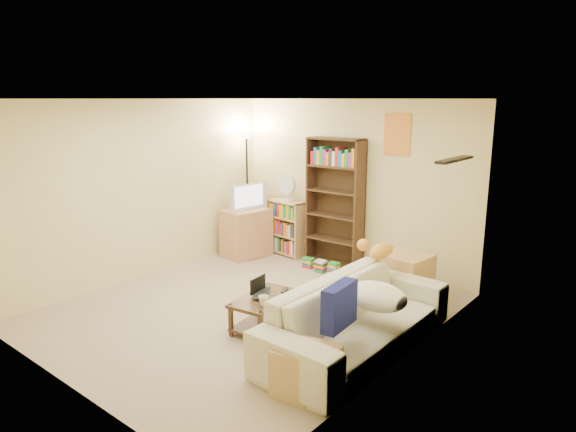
{
  "coord_description": "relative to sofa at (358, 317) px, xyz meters",
  "views": [
    {
      "loc": [
        4.07,
        -4.19,
        2.5
      ],
      "look_at": [
        0.05,
        0.7,
        1.05
      ],
      "focal_mm": 32.0,
      "sensor_mm": 36.0,
      "label": 1
    }
  ],
  "objects": [
    {
      "name": "room",
      "position": [
        -1.55,
        0.02,
        1.28
      ],
      "size": [
        4.5,
        4.54,
        2.52
      ],
      "color": "tan",
      "rests_on": "ground"
    },
    {
      "name": "sofa",
      "position": [
        0.0,
        0.0,
        0.0
      ],
      "size": [
        2.38,
        0.94,
        0.69
      ],
      "primitive_type": "imported",
      "rotation": [
        0.0,
        0.0,
        1.57
      ],
      "color": "beige",
      "rests_on": "ground"
    },
    {
      "name": "navy_pillow",
      "position": [
        0.11,
        -0.51,
        0.32
      ],
      "size": [
        0.18,
        0.47,
        0.41
      ],
      "primitive_type": "cube",
      "rotation": [
        0.0,
        0.0,
        1.67
      ],
      "color": "navy",
      "rests_on": "sofa"
    },
    {
      "name": "cream_blanket",
      "position": [
        0.17,
        0.06,
        0.25
      ],
      "size": [
        0.64,
        0.46,
        0.27
      ],
      "primitive_type": "ellipsoid",
      "color": "white",
      "rests_on": "sofa"
    },
    {
      "name": "tabby_cat",
      "position": [
        -0.3,
        0.91,
        0.44
      ],
      "size": [
        0.54,
        0.2,
        0.19
      ],
      "color": "gold",
      "rests_on": "sofa"
    },
    {
      "name": "coffee_table",
      "position": [
        -1.06,
        -0.24,
        -0.12
      ],
      "size": [
        0.56,
        0.87,
        0.36
      ],
      "rotation": [
        0.0,
        0.0,
        0.13
      ],
      "color": "#3B2716",
      "rests_on": "ground"
    },
    {
      "name": "laptop",
      "position": [
        -1.07,
        -0.18,
        0.03
      ],
      "size": [
        0.6,
        0.58,
        0.03
      ],
      "primitive_type": "imported",
      "rotation": [
        0.0,
        0.0,
        2.12
      ],
      "color": "black",
      "rests_on": "coffee_table"
    },
    {
      "name": "laptop_screen",
      "position": [
        -1.19,
        -0.2,
        0.13
      ],
      "size": [
        0.05,
        0.27,
        0.18
      ],
      "primitive_type": "cube",
      "rotation": [
        0.0,
        0.0,
        0.13
      ],
      "color": "white",
      "rests_on": "laptop"
    },
    {
      "name": "mug",
      "position": [
        -0.91,
        -0.41,
        0.07
      ],
      "size": [
        0.18,
        0.18,
        0.1
      ],
      "primitive_type": "imported",
      "rotation": [
        0.0,
        0.0,
        0.31
      ],
      "color": "white",
      "rests_on": "coffee_table"
    },
    {
      "name": "tv_remote",
      "position": [
        -1.0,
        0.05,
        0.03
      ],
      "size": [
        0.1,
        0.15,
        0.02
      ],
      "primitive_type": "cube",
      "rotation": [
        0.0,
        0.0,
        0.43
      ],
      "color": "black",
      "rests_on": "coffee_table"
    },
    {
      "name": "tv_stand",
      "position": [
        -3.1,
        1.59,
        0.04
      ],
      "size": [
        0.61,
        0.78,
        0.77
      ],
      "primitive_type": "cube",
      "rotation": [
        0.0,
        0.0,
        -0.14
      ],
      "color": "tan",
      "rests_on": "ground"
    },
    {
      "name": "television",
      "position": [
        -3.1,
        1.59,
        0.63
      ],
      "size": [
        0.76,
        0.3,
        0.42
      ],
      "primitive_type": "imported",
      "rotation": [
        0.0,
        0.0,
        1.43
      ],
      "color": "black",
      "rests_on": "tv_stand"
    },
    {
      "name": "tall_bookshelf",
      "position": [
        -1.71,
        2.07,
        0.68
      ],
      "size": [
        0.88,
        0.32,
        1.95
      ],
      "rotation": [
        0.0,
        0.0,
        0.03
      ],
      "color": "#3E2517",
      "rests_on": "ground"
    },
    {
      "name": "short_bookshelf",
      "position": [
        -2.65,
        2.07,
        0.1
      ],
      "size": [
        0.73,
        0.35,
        0.9
      ],
      "rotation": [
        0.0,
        0.0,
        -0.11
      ],
      "color": "tan",
      "rests_on": "ground"
    },
    {
      "name": "desk_fan",
      "position": [
        -2.6,
        2.02,
        0.79
      ],
      "size": [
        0.32,
        0.18,
        0.44
      ],
      "color": "silver",
      "rests_on": "short_bookshelf"
    },
    {
      "name": "floor_lamp",
      "position": [
        -3.35,
        1.89,
        1.25
      ],
      "size": [
        0.34,
        0.34,
        2.0
      ],
      "color": "black",
      "rests_on": "ground"
    },
    {
      "name": "side_table",
      "position": [
        -0.21,
        1.48,
        -0.04
      ],
      "size": [
        0.59,
        0.59,
        0.61
      ],
      "primitive_type": "cube",
      "rotation": [
        0.0,
        0.0,
        -0.12
      ],
      "color": "tan",
      "rests_on": "ground"
    },
    {
      "name": "end_cabinet",
      "position": [
        0.1,
        -0.98,
        -0.13
      ],
      "size": [
        0.58,
        0.52,
        0.43
      ],
      "primitive_type": "cube",
      "rotation": [
        0.0,
        0.0,
        0.19
      ],
      "color": "tan",
      "rests_on": "ground"
    },
    {
      "name": "book_stacks",
      "position": [
        -1.53,
        1.67,
        -0.26
      ],
      "size": [
        0.97,
        0.28,
        0.21
      ],
      "color": "red",
      "rests_on": "ground"
    }
  ]
}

